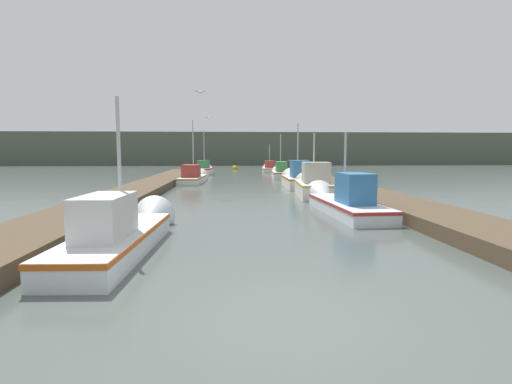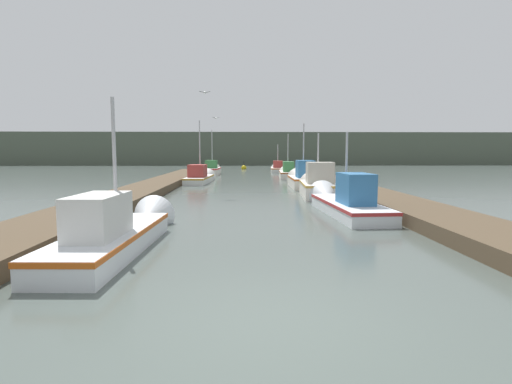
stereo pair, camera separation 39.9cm
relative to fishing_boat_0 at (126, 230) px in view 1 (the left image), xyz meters
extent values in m
plane|color=#47514C|center=(3.17, -4.25, -0.38)|extent=(200.00, 200.00, 0.00)
cube|color=#4C3D2B|center=(-2.26, 11.75, -0.18)|extent=(2.22, 40.00, 0.40)
cube|color=#4C3D2B|center=(8.60, 11.75, -0.18)|extent=(2.22, 40.00, 0.40)
cube|color=#4C5647|center=(3.17, 62.14, 2.24)|extent=(120.00, 16.00, 5.24)
cube|color=silver|center=(-0.03, -0.67, -0.14)|extent=(1.49, 4.95, 0.49)
cube|color=#BC5217|center=(-0.03, -0.67, 0.05)|extent=(1.52, 4.98, 0.10)
cone|color=silver|center=(0.09, 2.34, -0.14)|extent=(1.28, 1.18, 1.24)
cube|color=silver|center=(-0.05, -1.29, 0.53)|extent=(0.90, 1.68, 0.84)
cylinder|color=#B2B2B7|center=(-0.01, -0.31, 1.54)|extent=(0.08, 0.08, 2.86)
cube|color=silver|center=(6.47, 4.34, -0.15)|extent=(1.70, 5.19, 0.46)
cube|color=#A72A2A|center=(6.47, 4.34, 0.02)|extent=(1.73, 5.22, 0.10)
cone|color=silver|center=(6.31, 7.50, -0.15)|extent=(1.44, 1.29, 1.38)
cube|color=#2D6699|center=(6.50, 3.70, 0.58)|extent=(0.99, 1.54, 1.01)
cylinder|color=#B2B2B7|center=(6.45, 4.72, 1.27)|extent=(0.08, 0.08, 2.39)
cube|color=silver|center=(6.45, 9.85, -0.04)|extent=(1.80, 4.01, 0.69)
cube|color=gold|center=(6.45, 9.85, 0.25)|extent=(1.83, 4.04, 0.10)
cone|color=silver|center=(6.62, 12.29, -0.04)|extent=(1.52, 1.08, 1.46)
cube|color=#B2AD9E|center=(6.41, 9.36, 0.80)|extent=(1.30, 1.36, 0.99)
cylinder|color=#B2B2B7|center=(6.47, 10.14, 1.49)|extent=(0.08, 0.08, 2.37)
cube|color=silver|center=(6.50, 14.83, -0.07)|extent=(1.65, 4.13, 0.64)
cube|color=#B65119|center=(6.50, 14.83, 0.19)|extent=(1.68, 4.16, 0.10)
cone|color=silver|center=(6.55, 17.39, -0.07)|extent=(1.51, 1.05, 1.49)
cube|color=#2D6699|center=(6.49, 14.32, 0.76)|extent=(1.02, 1.45, 1.02)
cylinder|color=#B2B2B7|center=(6.51, 15.14, 1.87)|extent=(0.08, 0.08, 3.23)
cube|color=silver|center=(-0.22, 18.50, -0.15)|extent=(1.66, 5.06, 0.46)
cube|color=#B38121|center=(-0.22, 18.50, 0.02)|extent=(1.69, 5.09, 0.10)
cone|color=silver|center=(-0.02, 21.58, -0.15)|extent=(1.35, 1.27, 1.27)
cube|color=#99332D|center=(-0.26, 17.87, 0.49)|extent=(1.18, 1.75, 0.83)
cylinder|color=#B2B2B7|center=(-0.19, 18.87, 2.00)|extent=(0.08, 0.08, 3.85)
cube|color=silver|center=(6.51, 23.50, -0.11)|extent=(1.63, 4.74, 0.56)
cube|color=#995027|center=(6.51, 23.50, 0.11)|extent=(1.66, 4.77, 0.10)
cone|color=silver|center=(6.70, 26.42, -0.11)|extent=(1.34, 1.26, 1.27)
cube|color=#387A42|center=(6.48, 22.92, 0.58)|extent=(0.97, 1.84, 0.80)
cylinder|color=#B2B2B7|center=(6.54, 23.85, 1.70)|extent=(0.08, 0.08, 3.06)
cube|color=silver|center=(-0.09, 28.26, -0.06)|extent=(1.47, 3.68, 0.64)
cube|color=red|center=(-0.09, 28.26, 0.20)|extent=(1.50, 3.71, 0.10)
cone|color=silver|center=(-0.02, 30.48, -0.06)|extent=(1.31, 0.86, 1.28)
cube|color=#387A42|center=(-0.11, 27.80, 0.62)|extent=(1.08, 1.22, 0.72)
cylinder|color=#B2B2B7|center=(-0.08, 28.53, 2.02)|extent=(0.08, 0.08, 3.52)
cube|color=silver|center=(6.49, 32.74, -0.14)|extent=(1.68, 4.51, 0.49)
cube|color=#D7733B|center=(6.49, 32.74, 0.05)|extent=(1.72, 4.54, 0.10)
cone|color=silver|center=(6.65, 35.44, -0.14)|extent=(1.41, 1.07, 1.35)
cube|color=#99332D|center=(6.45, 32.19, 0.46)|extent=(1.08, 1.67, 0.72)
cylinder|color=#B2B2B7|center=(6.51, 33.07, 1.32)|extent=(0.08, 0.08, 2.42)
cylinder|color=#473523|center=(7.73, 31.76, 0.13)|extent=(0.22, 0.22, 1.04)
cylinder|color=silver|center=(7.73, 31.76, 0.67)|extent=(0.26, 0.26, 0.04)
cylinder|color=#473523|center=(7.64, 26.34, 0.30)|extent=(0.21, 0.21, 1.38)
cylinder|color=silver|center=(7.64, 26.34, 1.01)|extent=(0.24, 0.24, 0.04)
sphere|color=gold|center=(2.92, 39.70, -0.21)|extent=(0.63, 0.63, 0.63)
cylinder|color=black|center=(2.92, 39.70, 0.36)|extent=(0.06, 0.06, 0.50)
ellipsoid|color=white|center=(0.91, 11.25, 4.74)|extent=(0.18, 0.30, 0.12)
cube|color=gray|center=(1.05, 11.27, 4.76)|extent=(0.29, 0.16, 0.07)
cube|color=gray|center=(0.78, 11.23, 4.76)|extent=(0.29, 0.16, 0.07)
ellipsoid|color=white|center=(0.77, 21.55, 4.32)|extent=(0.26, 0.31, 0.12)
cube|color=gray|center=(0.64, 21.49, 4.34)|extent=(0.30, 0.24, 0.07)
cube|color=gray|center=(0.89, 21.62, 4.34)|extent=(0.30, 0.24, 0.07)
camera|label=1|loc=(2.42, -9.17, 1.80)|focal=28.00mm
camera|label=2|loc=(2.82, -9.19, 1.80)|focal=28.00mm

